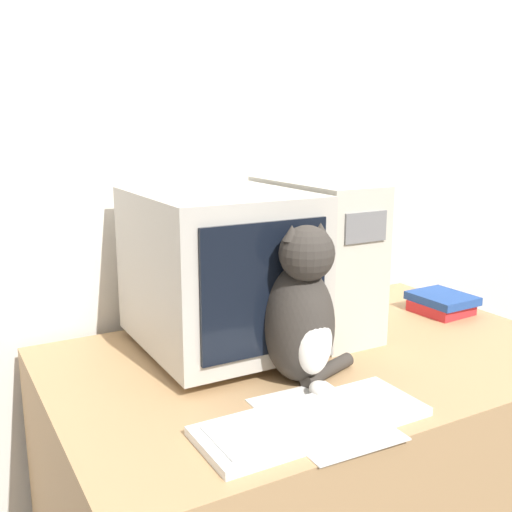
{
  "coord_description": "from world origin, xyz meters",
  "views": [
    {
      "loc": [
        -0.86,
        -0.77,
        1.37
      ],
      "look_at": [
        -0.17,
        0.46,
        1.05
      ],
      "focal_mm": 42.0,
      "sensor_mm": 36.0,
      "label": 1
    }
  ],
  "objects_px": {
    "pen": "(256,414)",
    "cat": "(301,314)",
    "crt_monitor": "(219,270)",
    "computer_tower": "(314,256)",
    "book_stack": "(442,303)",
    "keyboard": "(312,421)"
  },
  "relations": [
    {
      "from": "keyboard",
      "to": "crt_monitor",
      "type": "bearing_deg",
      "value": 87.51
    },
    {
      "from": "keyboard",
      "to": "cat",
      "type": "height_order",
      "value": "cat"
    },
    {
      "from": "crt_monitor",
      "to": "book_stack",
      "type": "distance_m",
      "value": 0.78
    },
    {
      "from": "keyboard",
      "to": "pen",
      "type": "distance_m",
      "value": 0.12
    },
    {
      "from": "crt_monitor",
      "to": "keyboard",
      "type": "height_order",
      "value": "crt_monitor"
    },
    {
      "from": "computer_tower",
      "to": "book_stack",
      "type": "xyz_separation_m",
      "value": [
        0.44,
        -0.09,
        -0.18
      ]
    },
    {
      "from": "computer_tower",
      "to": "keyboard",
      "type": "xyz_separation_m",
      "value": [
        -0.34,
        -0.49,
        -0.21
      ]
    },
    {
      "from": "book_stack",
      "to": "computer_tower",
      "type": "bearing_deg",
      "value": 168.27
    },
    {
      "from": "keyboard",
      "to": "pen",
      "type": "bearing_deg",
      "value": 132.01
    },
    {
      "from": "keyboard",
      "to": "cat",
      "type": "distance_m",
      "value": 0.26
    },
    {
      "from": "crt_monitor",
      "to": "pen",
      "type": "height_order",
      "value": "crt_monitor"
    },
    {
      "from": "cat",
      "to": "book_stack",
      "type": "distance_m",
      "value": 0.72
    },
    {
      "from": "keyboard",
      "to": "cat",
      "type": "bearing_deg",
      "value": 63.35
    },
    {
      "from": "crt_monitor",
      "to": "cat",
      "type": "height_order",
      "value": "crt_monitor"
    },
    {
      "from": "computer_tower",
      "to": "pen",
      "type": "height_order",
      "value": "computer_tower"
    },
    {
      "from": "crt_monitor",
      "to": "computer_tower",
      "type": "relative_size",
      "value": 1.06
    },
    {
      "from": "crt_monitor",
      "to": "book_stack",
      "type": "bearing_deg",
      "value": -4.81
    },
    {
      "from": "pen",
      "to": "cat",
      "type": "bearing_deg",
      "value": 29.7
    },
    {
      "from": "computer_tower",
      "to": "cat",
      "type": "distance_m",
      "value": 0.39
    },
    {
      "from": "crt_monitor",
      "to": "keyboard",
      "type": "distance_m",
      "value": 0.51
    },
    {
      "from": "crt_monitor",
      "to": "cat",
      "type": "distance_m",
      "value": 0.29
    },
    {
      "from": "crt_monitor",
      "to": "pen",
      "type": "relative_size",
      "value": 3.17
    }
  ]
}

